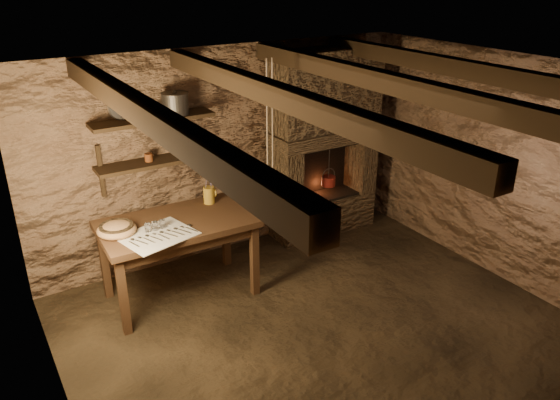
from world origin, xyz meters
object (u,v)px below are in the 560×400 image
stoneware_jug (209,187)px  red_pot (328,180)px  work_table (179,256)px  iron_stockpot (175,104)px  wooden_bowl (117,230)px

stoneware_jug → red_pot: 1.76m
work_table → iron_stockpot: size_ratio=5.68×
wooden_bowl → red_pot: 2.80m
work_table → stoneware_jug: size_ratio=3.68×
work_table → red_pot: bearing=13.1°
stoneware_jug → iron_stockpot: 0.91m
wooden_bowl → red_pot: bearing=8.5°
stoneware_jug → iron_stockpot: iron_stockpot is taller
work_table → red_pot: size_ratio=2.83×
wooden_bowl → iron_stockpot: iron_stockpot is taller
work_table → stoneware_jug: (0.46, 0.23, 0.57)m
wooden_bowl → red_pot: (2.76, 0.41, -0.21)m
work_table → wooden_bowl: size_ratio=4.14×
red_pot → iron_stockpot: bearing=176.4°
work_table → red_pot: (2.18, 0.44, 0.23)m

